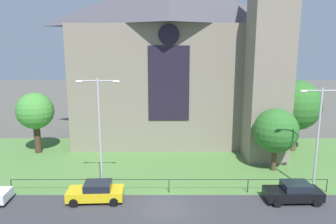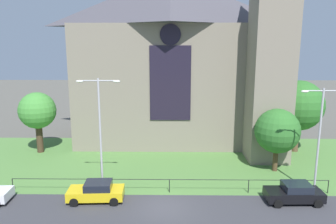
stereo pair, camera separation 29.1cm
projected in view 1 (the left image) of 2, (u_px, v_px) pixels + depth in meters
ground at (167, 160)px, 33.33m from camera, size 160.00×160.00×0.00m
road_asphalt at (166, 222)px, 21.57m from camera, size 120.00×8.00×0.01m
grass_verge at (167, 167)px, 31.37m from camera, size 120.00×20.00×0.01m
church_building at (176, 57)px, 39.06m from camera, size 23.20×16.20×26.00m
iron_railing at (170, 181)px, 25.79m from camera, size 25.58×0.07×1.13m
tree_right_near at (277, 131)px, 29.82m from camera, size 4.16×4.16×5.99m
tree_left_far at (36, 111)px, 34.82m from camera, size 3.99×3.99×6.74m
tree_right_far at (297, 106)px, 35.30m from camera, size 5.54×5.54×8.01m
streetlamp_near at (100, 123)px, 24.73m from camera, size 3.37×0.26×9.27m
streetlamp_far at (320, 128)px, 24.75m from camera, size 3.37×0.26×8.54m
parked_car_yellow at (97, 192)px, 24.40m from camera, size 4.28×2.19×1.51m
parked_car_black at (295, 192)px, 24.30m from camera, size 4.24×2.11×1.51m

